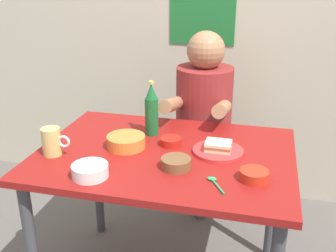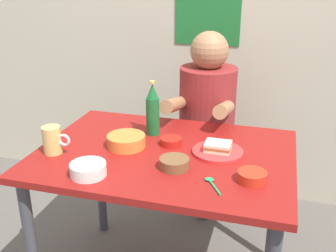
{
  "view_description": "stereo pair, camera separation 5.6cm",
  "coord_description": "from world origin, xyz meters",
  "px_view_note": "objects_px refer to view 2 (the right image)",
  "views": [
    {
      "loc": [
        0.4,
        -1.53,
        1.49
      ],
      "look_at": [
        0.0,
        0.05,
        0.84
      ],
      "focal_mm": 42.94,
      "sensor_mm": 36.0,
      "label": 1
    },
    {
      "loc": [
        0.45,
        -1.51,
        1.49
      ],
      "look_at": [
        0.0,
        0.05,
        0.84
      ],
      "focal_mm": 42.94,
      "sensor_mm": 36.0,
      "label": 2
    }
  ],
  "objects_px": {
    "stool": "(205,168)",
    "condiment_bowl_brown": "(174,163)",
    "beer_mug": "(53,140)",
    "beer_bottle": "(153,111)",
    "plate_orange": "(218,152)",
    "dining_table": "(165,170)",
    "person_seated": "(207,104)",
    "sandwich": "(218,146)"
  },
  "relations": [
    {
      "from": "stool",
      "to": "beer_mug",
      "type": "bearing_deg",
      "value": -124.06
    },
    {
      "from": "beer_mug",
      "to": "dining_table",
      "type": "bearing_deg",
      "value": 17.55
    },
    {
      "from": "person_seated",
      "to": "beer_mug",
      "type": "distance_m",
      "value": 0.93
    },
    {
      "from": "sandwich",
      "to": "beer_bottle",
      "type": "xyz_separation_m",
      "value": [
        -0.33,
        0.13,
        0.09
      ]
    },
    {
      "from": "sandwich",
      "to": "beer_bottle",
      "type": "distance_m",
      "value": 0.37
    },
    {
      "from": "person_seated",
      "to": "beer_bottle",
      "type": "relative_size",
      "value": 2.75
    },
    {
      "from": "dining_table",
      "to": "stool",
      "type": "relative_size",
      "value": 2.44
    },
    {
      "from": "person_seated",
      "to": "sandwich",
      "type": "bearing_deg",
      "value": -74.71
    },
    {
      "from": "beer_mug",
      "to": "condiment_bowl_brown",
      "type": "height_order",
      "value": "beer_mug"
    },
    {
      "from": "stool",
      "to": "sandwich",
      "type": "distance_m",
      "value": 0.74
    },
    {
      "from": "person_seated",
      "to": "beer_mug",
      "type": "xyz_separation_m",
      "value": [
        -0.52,
        -0.76,
        0.03
      ]
    },
    {
      "from": "dining_table",
      "to": "condiment_bowl_brown",
      "type": "xyz_separation_m",
      "value": [
        0.08,
        -0.14,
        0.12
      ]
    },
    {
      "from": "dining_table",
      "to": "plate_orange",
      "type": "bearing_deg",
      "value": 11.64
    },
    {
      "from": "condiment_bowl_brown",
      "to": "plate_orange",
      "type": "bearing_deg",
      "value": 51.79
    },
    {
      "from": "stool",
      "to": "beer_mug",
      "type": "height_order",
      "value": "beer_mug"
    },
    {
      "from": "beer_mug",
      "to": "beer_bottle",
      "type": "height_order",
      "value": "beer_bottle"
    },
    {
      "from": "dining_table",
      "to": "stool",
      "type": "height_order",
      "value": "dining_table"
    },
    {
      "from": "stool",
      "to": "beer_bottle",
      "type": "xyz_separation_m",
      "value": [
        -0.18,
        -0.46,
        0.51
      ]
    },
    {
      "from": "plate_orange",
      "to": "sandwich",
      "type": "bearing_deg",
      "value": 90.0
    },
    {
      "from": "plate_orange",
      "to": "beer_mug",
      "type": "xyz_separation_m",
      "value": [
        -0.68,
        -0.19,
        0.05
      ]
    },
    {
      "from": "sandwich",
      "to": "condiment_bowl_brown",
      "type": "relative_size",
      "value": 0.92
    },
    {
      "from": "person_seated",
      "to": "dining_table",
      "type": "bearing_deg",
      "value": -96.19
    },
    {
      "from": "sandwich",
      "to": "beer_mug",
      "type": "distance_m",
      "value": 0.71
    },
    {
      "from": "stool",
      "to": "plate_orange",
      "type": "height_order",
      "value": "plate_orange"
    },
    {
      "from": "plate_orange",
      "to": "sandwich",
      "type": "height_order",
      "value": "sandwich"
    },
    {
      "from": "plate_orange",
      "to": "beer_mug",
      "type": "height_order",
      "value": "beer_mug"
    },
    {
      "from": "stool",
      "to": "beer_mug",
      "type": "distance_m",
      "value": 1.04
    },
    {
      "from": "dining_table",
      "to": "beer_bottle",
      "type": "relative_size",
      "value": 4.2
    },
    {
      "from": "dining_table",
      "to": "beer_mug",
      "type": "bearing_deg",
      "value": -162.45
    },
    {
      "from": "beer_mug",
      "to": "beer_bottle",
      "type": "bearing_deg",
      "value": 42.52
    },
    {
      "from": "plate_orange",
      "to": "beer_bottle",
      "type": "xyz_separation_m",
      "value": [
        -0.33,
        0.13,
        0.11
      ]
    },
    {
      "from": "sandwich",
      "to": "beer_mug",
      "type": "bearing_deg",
      "value": -164.36
    },
    {
      "from": "condiment_bowl_brown",
      "to": "stool",
      "type": "bearing_deg",
      "value": 90.93
    },
    {
      "from": "plate_orange",
      "to": "condiment_bowl_brown",
      "type": "height_order",
      "value": "condiment_bowl_brown"
    },
    {
      "from": "sandwich",
      "to": "plate_orange",
      "type": "bearing_deg",
      "value": -90.0
    },
    {
      "from": "beer_mug",
      "to": "condiment_bowl_brown",
      "type": "bearing_deg",
      "value": 0.8
    },
    {
      "from": "stool",
      "to": "condiment_bowl_brown",
      "type": "relative_size",
      "value": 3.75
    },
    {
      "from": "person_seated",
      "to": "condiment_bowl_brown",
      "type": "distance_m",
      "value": 0.76
    },
    {
      "from": "condiment_bowl_brown",
      "to": "beer_bottle",
      "type": "bearing_deg",
      "value": 121.49
    },
    {
      "from": "person_seated",
      "to": "condiment_bowl_brown",
      "type": "relative_size",
      "value": 6.0
    },
    {
      "from": "dining_table",
      "to": "beer_bottle",
      "type": "height_order",
      "value": "beer_bottle"
    },
    {
      "from": "stool",
      "to": "condiment_bowl_brown",
      "type": "bearing_deg",
      "value": -89.07
    }
  ]
}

